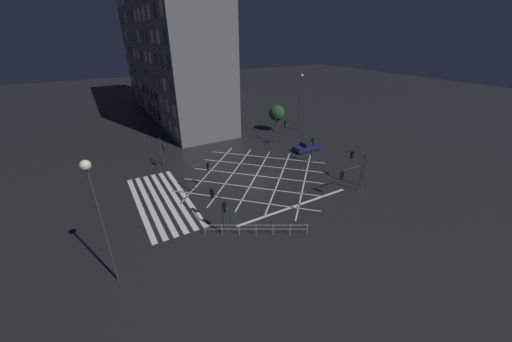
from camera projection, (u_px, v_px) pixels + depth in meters
name	position (u px, v px, depth m)	size (l,w,h in m)	color
ground_plane	(256.00, 176.00, 34.72)	(200.00, 200.00, 0.00)	black
road_markings	(205.00, 191.00, 31.28)	(19.85, 23.70, 0.01)	silver
office_building	(166.00, 39.00, 54.80)	(41.57, 10.06, 29.30)	slate
traffic_light_median_north	(312.00, 145.00, 37.15)	(0.36, 0.39, 3.51)	#2D2D30
traffic_light_sw_main	(163.00, 148.00, 35.51)	(2.13, 0.36, 3.77)	#2D2D30
traffic_light_nw_main	(281.00, 125.00, 42.84)	(2.87, 0.36, 4.30)	#2D2D30
traffic_light_ne_cross	(350.00, 175.00, 29.54)	(0.36, 3.23, 3.27)	#2D2D30
traffic_light_se_main	(216.00, 201.00, 24.52)	(2.34, 0.36, 3.59)	#2D2D30
traffic_light_se_cross	(224.00, 211.00, 23.74)	(0.36, 0.39, 3.24)	#2D2D30
traffic_light_ne_main	(357.00, 161.00, 32.00)	(2.20, 0.36, 3.75)	#2D2D30
traffic_light_median_south	(202.00, 170.00, 30.52)	(0.36, 2.01, 3.32)	#2D2D30
street_lamp_east	(301.00, 94.00, 47.87)	(0.48, 0.48, 9.63)	#2D2D30
street_lamp_west	(94.00, 194.00, 17.00)	(0.62, 0.62, 9.22)	#2D2D30
street_lamp_far	(233.00, 93.00, 48.00)	(0.56, 0.56, 8.92)	#2D2D30
street_tree_near	(277.00, 113.00, 49.00)	(2.75, 2.75, 4.64)	#38281C
waiting_car	(307.00, 147.00, 41.89)	(1.76, 4.15, 1.28)	#191951
pedestrian_railing	(256.00, 228.00, 24.27)	(4.49, 7.60, 1.05)	#B7B7BC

